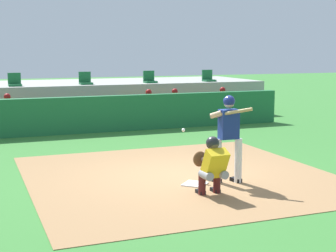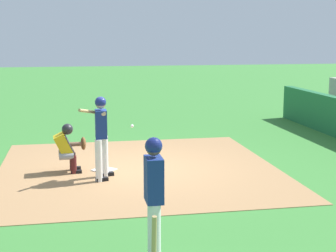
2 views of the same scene
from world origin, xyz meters
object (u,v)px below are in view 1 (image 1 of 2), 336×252
object	(u,v)px
stadium_seat_1	(15,82)
batter_at_plate	(228,133)
stadium_seat_3	(150,79)
stadium_seat_4	(208,78)
stadium_seat_2	(85,81)
catcher_crouched	(212,164)
dugout_player_1	(150,107)
dugout_player_0	(8,113)
dugout_player_3	(224,104)
dugout_player_2	(176,106)
home_plate	(195,184)

from	to	relation	value
stadium_seat_1	batter_at_plate	bearing A→B (deg)	-72.22
stadium_seat_3	stadium_seat_4	distance (m)	2.60
batter_at_plate	stadium_seat_1	distance (m)	10.79
stadium_seat_2	catcher_crouched	bearing A→B (deg)	-90.09
stadium_seat_2	dugout_player_1	bearing A→B (deg)	-47.14
dugout_player_0	stadium_seat_2	bearing A→B (deg)	34.06
stadium_seat_4	stadium_seat_1	bearing A→B (deg)	180.00
catcher_crouched	dugout_player_1	bearing A→B (deg)	77.96
batter_at_plate	stadium_seat_4	xyz separation A→B (m)	(4.51, 10.26, 0.50)
dugout_player_0	dugout_player_3	xyz separation A→B (m)	(7.90, 0.00, 0.00)
catcher_crouched	dugout_player_1	distance (m)	9.13
dugout_player_3	stadium_seat_1	world-z (taller)	stadium_seat_1
catcher_crouched	dugout_player_1	xyz separation A→B (m)	(1.91, 8.93, 0.06)
batter_at_plate	dugout_player_2	world-z (taller)	batter_at_plate
dugout_player_3	stadium_seat_3	world-z (taller)	stadium_seat_3
stadium_seat_1	stadium_seat_2	bearing A→B (deg)	0.00
home_plate	batter_at_plate	world-z (taller)	batter_at_plate
home_plate	dugout_player_2	size ratio (longest dim) A/B	0.34
stadium_seat_2	stadium_seat_4	size ratio (longest dim) A/B	1.00
dugout_player_3	stadium_seat_1	bearing A→B (deg)	164.80
home_plate	catcher_crouched	xyz separation A→B (m)	(-0.02, -0.79, 0.59)
home_plate	batter_at_plate	bearing A→B (deg)	-6.70
dugout_player_3	batter_at_plate	bearing A→B (deg)	-117.03
stadium_seat_2	dugout_player_2	bearing A→B (deg)	-34.96
stadium_seat_3	batter_at_plate	bearing A→B (deg)	-100.54
batter_at_plate	stadium_seat_1	size ratio (longest dim) A/B	3.76
dugout_player_0	home_plate	bearing A→B (deg)	-69.72
home_plate	stadium_seat_1	size ratio (longest dim) A/B	0.92
dugout_player_0	stadium_seat_4	distance (m)	8.50
stadium_seat_1	stadium_seat_2	distance (m)	2.60
stadium_seat_3	dugout_player_3	bearing A→B (deg)	-41.66
dugout_player_1	dugout_player_0	bearing A→B (deg)	180.00
stadium_seat_2	stadium_seat_3	xyz separation A→B (m)	(2.60, 0.00, 0.00)
home_plate	stadium_seat_1	world-z (taller)	stadium_seat_1
dugout_player_2	stadium_seat_1	world-z (taller)	stadium_seat_1
stadium_seat_4	home_plate	bearing A→B (deg)	-117.06
stadium_seat_3	stadium_seat_2	bearing A→B (deg)	180.00
catcher_crouched	dugout_player_3	size ratio (longest dim) A/B	1.40
batter_at_plate	stadium_seat_1	bearing A→B (deg)	107.78
home_plate	dugout_player_1	size ratio (longest dim) A/B	0.34
catcher_crouched	dugout_player_2	world-z (taller)	dugout_player_2
home_plate	stadium_seat_2	size ratio (longest dim) A/B	0.92
stadium_seat_2	stadium_seat_4	distance (m)	5.20
dugout_player_0	dugout_player_2	distance (m)	5.92
catcher_crouched	stadium_seat_3	size ratio (longest dim) A/B	3.80
home_plate	stadium_seat_1	bearing A→B (deg)	104.33
catcher_crouched	stadium_seat_2	xyz separation A→B (m)	(0.02, 10.97, 0.93)
dugout_player_1	stadium_seat_4	size ratio (longest dim) A/B	2.71
catcher_crouched	home_plate	bearing A→B (deg)	88.70
dugout_player_1	dugout_player_3	size ratio (longest dim) A/B	1.00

